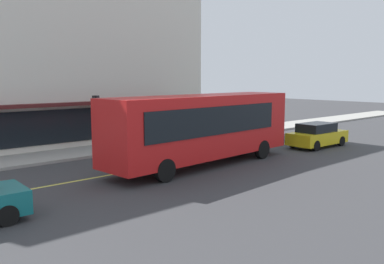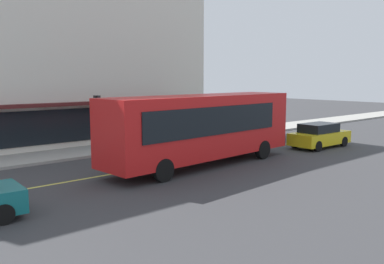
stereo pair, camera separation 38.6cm
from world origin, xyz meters
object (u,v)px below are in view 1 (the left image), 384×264
at_px(bus, 203,126).
at_px(car_yellow, 317,135).
at_px(pedestrian_waiting, 243,118).
at_px(car_black, 221,132).
at_px(traffic_light, 96,110).

bearing_deg(bus, car_yellow, -5.30).
xyz_separation_m(car_yellow, pedestrian_waiting, (1.69, 7.66, 0.40)).
bearing_deg(car_yellow, car_black, 125.77).
bearing_deg(pedestrian_waiting, car_yellow, -102.47).
height_order(bus, car_black, bus).
bearing_deg(bus, traffic_light, 111.87).
distance_m(car_black, car_yellow, 6.12).
distance_m(traffic_light, pedestrian_waiting, 13.38).
distance_m(car_black, pedestrian_waiting, 5.93).
distance_m(bus, pedestrian_waiting, 12.81).
relative_size(bus, traffic_light, 3.52).
distance_m(bus, car_black, 7.02).
bearing_deg(traffic_light, car_black, -14.39).
relative_size(bus, pedestrian_waiting, 6.82).
bearing_deg(car_yellow, traffic_light, 148.81).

